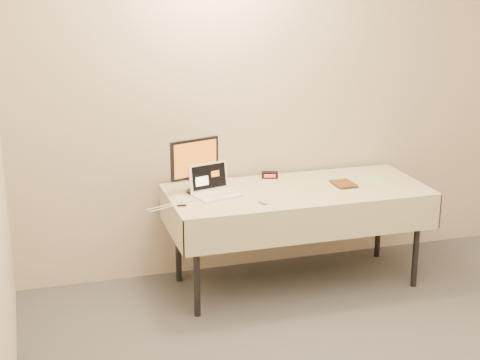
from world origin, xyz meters
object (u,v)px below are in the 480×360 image
object	(u,v)px
monitor	(195,161)
book	(335,173)
laptop	(214,187)
table	(297,197)

from	to	relation	value
monitor	book	distance (m)	1.02
laptop	monitor	xyz separation A→B (m)	(-0.11, 0.09, 0.17)
monitor	laptop	bearing A→B (deg)	-57.05
monitor	book	xyz separation A→B (m)	(1.00, -0.16, -0.13)
table	laptop	xyz separation A→B (m)	(-0.61, 0.05, 0.11)
table	book	xyz separation A→B (m)	(0.28, -0.02, 0.16)
book	monitor	bearing A→B (deg)	169.30
laptop	table	bearing A→B (deg)	-19.68
monitor	table	bearing A→B (deg)	-27.65
table	monitor	xyz separation A→B (m)	(-0.72, 0.14, 0.29)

